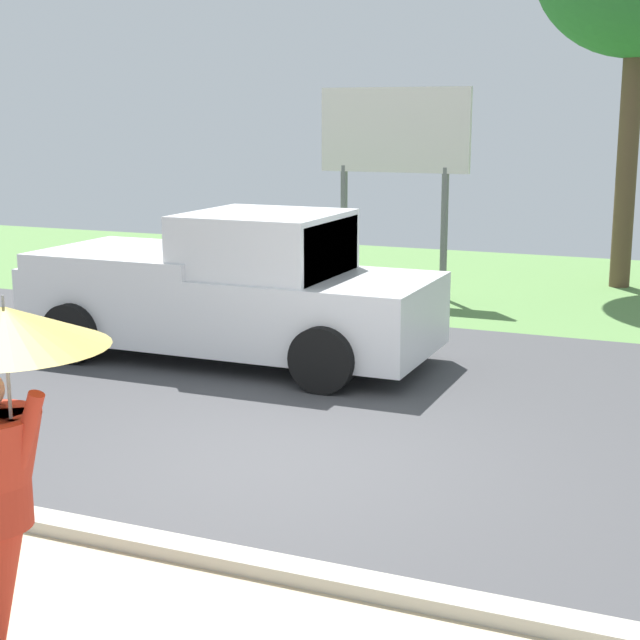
# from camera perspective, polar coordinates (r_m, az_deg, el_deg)

# --- Properties ---
(ground_plane) EXTENTS (40.00, 22.00, 0.20)m
(ground_plane) POSITION_cam_1_polar(r_m,az_deg,el_deg) (11.40, 4.22, -3.80)
(ground_plane) COLOR #424244
(pickup_truck) EXTENTS (5.20, 2.28, 1.88)m
(pickup_truck) POSITION_cam_1_polar(r_m,az_deg,el_deg) (12.26, -5.22, 1.73)
(pickup_truck) COLOR silver
(pickup_truck) RESTS_ON ground_plane
(roadside_billboard) EXTENTS (2.60, 0.12, 3.50)m
(roadside_billboard) POSITION_cam_1_polar(r_m,az_deg,el_deg) (16.46, 4.41, 10.25)
(roadside_billboard) COLOR slate
(roadside_billboard) RESTS_ON ground_plane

